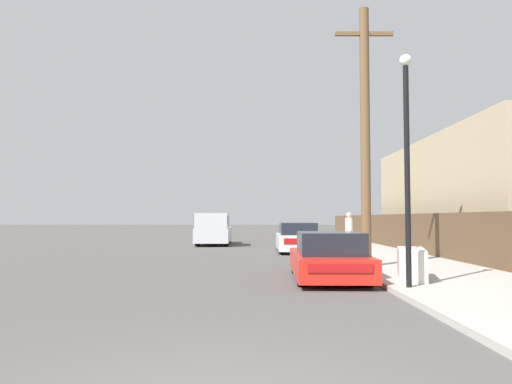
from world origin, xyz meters
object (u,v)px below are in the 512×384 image
object	(u,v)px
discarded_fridge	(410,264)
pedestrian	(347,231)
pickup_truck	(212,229)
utility_pole	(363,132)
street_lamp	(405,152)
parked_sports_car_red	(327,258)
car_parked_mid	(296,238)

from	to	relation	value
discarded_fridge	pedestrian	size ratio (longest dim) A/B	1.01
pedestrian	discarded_fridge	bearing A→B (deg)	-92.66
pickup_truck	pedestrian	size ratio (longest dim) A/B	3.29
pickup_truck	utility_pole	xyz separation A→B (m)	(5.86, -14.12, 3.30)
pickup_truck	street_lamp	bearing A→B (deg)	106.36
parked_sports_car_red	car_parked_mid	xyz separation A→B (m)	(0.07, 10.45, 0.09)
discarded_fridge	pickup_truck	bearing A→B (deg)	123.60
car_parked_mid	street_lamp	distance (m)	12.96
discarded_fridge	utility_pole	bearing A→B (deg)	110.11
discarded_fridge	parked_sports_car_red	distance (m)	2.07
utility_pole	street_lamp	size ratio (longest dim) A/B	1.59
discarded_fridge	parked_sports_car_red	xyz separation A→B (m)	(-1.84, 0.94, 0.06)
parked_sports_car_red	pedestrian	size ratio (longest dim) A/B	2.59
utility_pole	pedestrian	size ratio (longest dim) A/B	4.61
parked_sports_car_red	street_lamp	xyz separation A→B (m)	(1.38, -2.22, 2.46)
car_parked_mid	pedestrian	size ratio (longest dim) A/B	2.65
utility_pole	street_lamp	distance (m)	4.68
pickup_truck	pedestrian	world-z (taller)	pickup_truck
utility_pole	pedestrian	world-z (taller)	utility_pole
parked_sports_car_red	pedestrian	xyz separation A→B (m)	(2.33, 9.64, 0.45)
pickup_truck	pedestrian	xyz separation A→B (m)	(6.70, -6.78, 0.09)
discarded_fridge	utility_pole	distance (m)	4.96
car_parked_mid	pickup_truck	distance (m)	7.44
utility_pole	pedestrian	distance (m)	8.06
utility_pole	discarded_fridge	bearing A→B (deg)	-83.82
pickup_truck	discarded_fridge	bearing A→B (deg)	108.89
car_parked_mid	utility_pole	bearing A→B (deg)	-79.43
discarded_fridge	street_lamp	world-z (taller)	street_lamp
discarded_fridge	car_parked_mid	bearing A→B (deg)	112.76
parked_sports_car_red	car_parked_mid	bearing A→B (deg)	91.11
pickup_truck	pedestrian	bearing A→B (deg)	133.88
discarded_fridge	car_parked_mid	world-z (taller)	car_parked_mid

